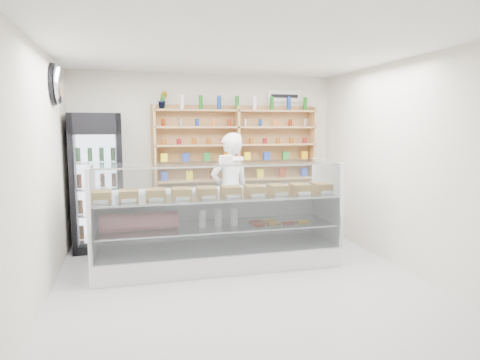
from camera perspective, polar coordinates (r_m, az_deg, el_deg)
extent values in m
plane|color=#A5A5AA|center=(5.35, 0.61, -13.79)|extent=(5.00, 5.00, 0.00)
plane|color=white|center=(5.07, 0.65, 17.24)|extent=(5.00, 5.00, 0.00)
plane|color=beige|center=(7.45, -4.42, 3.18)|extent=(4.50, 0.00, 4.50)
plane|color=beige|center=(2.71, 14.66, -3.88)|extent=(4.50, 0.00, 4.50)
plane|color=beige|center=(4.94, -25.46, 0.52)|extent=(0.00, 5.00, 5.00)
plane|color=beige|center=(6.01, 21.81, 1.76)|extent=(0.00, 5.00, 5.00)
cube|color=white|center=(6.00, -2.99, -10.07)|extent=(3.29, 0.93, 0.27)
cube|color=white|center=(6.29, -3.82, -4.72)|extent=(3.29, 0.05, 0.69)
cube|color=silver|center=(5.89, -3.02, -6.14)|extent=(3.16, 0.82, 0.02)
cube|color=silver|center=(5.81, -3.04, -2.24)|extent=(3.22, 0.86, 0.02)
cube|color=silver|center=(5.40, -2.07, -4.20)|extent=(3.22, 0.13, 1.15)
cube|color=silver|center=(5.70, -2.96, 2.25)|extent=(3.22, 0.65, 0.01)
imported|color=silver|center=(6.67, -1.33, -1.50)|extent=(0.77, 0.63, 1.82)
cube|color=black|center=(7.01, -18.53, -0.25)|extent=(0.80, 0.78, 2.11)
cube|color=#38053C|center=(6.61, -19.21, 7.11)|extent=(0.75, 0.07, 0.30)
cube|color=silver|center=(6.67, -18.88, -1.45)|extent=(0.64, 0.05, 1.67)
cube|color=tan|center=(7.18, -11.32, 4.43)|extent=(0.04, 0.28, 1.33)
cube|color=tan|center=(7.39, -0.39, 4.64)|extent=(0.04, 0.28, 1.33)
cube|color=tan|center=(7.85, 9.60, 4.69)|extent=(0.04, 0.28, 1.33)
cube|color=tan|center=(7.44, -0.38, 0.10)|extent=(2.80, 0.28, 0.03)
cube|color=tan|center=(7.41, -0.39, 2.40)|extent=(2.80, 0.28, 0.03)
cube|color=tan|center=(7.39, -0.39, 4.72)|extent=(2.80, 0.28, 0.03)
cube|color=tan|center=(7.39, -0.39, 7.05)|extent=(2.80, 0.28, 0.03)
cube|color=tan|center=(7.39, -0.39, 9.22)|extent=(2.80, 0.28, 0.03)
imported|color=#1E6626|center=(7.19, -10.26, 10.44)|extent=(0.16, 0.13, 0.29)
ellipsoid|color=silver|center=(6.10, -23.11, 11.65)|extent=(0.15, 0.50, 0.50)
cube|color=white|center=(7.80, 5.91, 11.06)|extent=(0.62, 0.03, 0.20)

